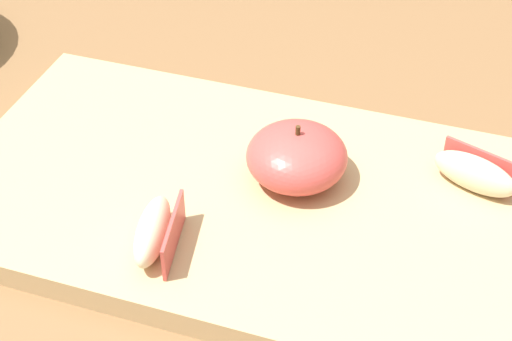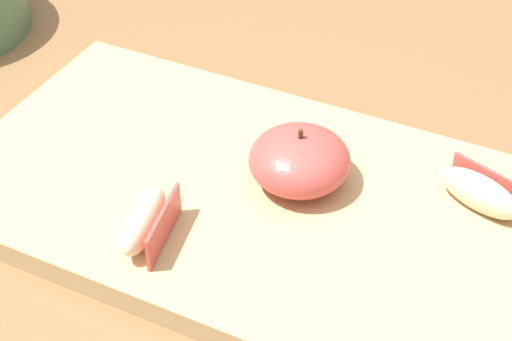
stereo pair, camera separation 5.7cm
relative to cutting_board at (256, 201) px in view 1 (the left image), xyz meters
name	(u,v)px [view 1 (the left image)]	position (x,y,z in m)	size (l,w,h in m)	color
dining_table	(202,287)	(-0.05, 0.00, -0.11)	(1.21, 0.89, 0.74)	brown
cutting_board	(256,201)	(0.00, 0.00, 0.00)	(0.45, 0.25, 0.02)	tan
apple_half_skin_up	(297,156)	(0.02, 0.02, 0.03)	(0.07, 0.07, 0.05)	#D14C47
apple_wedge_back	(475,173)	(0.15, 0.05, 0.02)	(0.07, 0.04, 0.03)	beige
apple_wedge_middle	(158,232)	(-0.04, -0.07, 0.02)	(0.03, 0.07, 0.03)	beige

